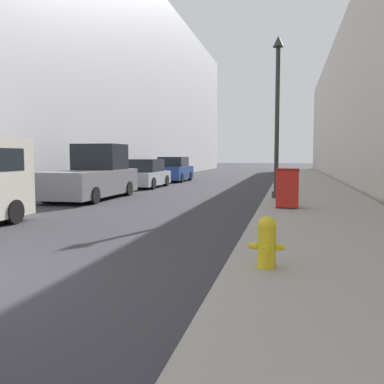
{
  "coord_description": "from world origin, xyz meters",
  "views": [
    {
      "loc": [
        5.09,
        -4.58,
        1.78
      ],
      "look_at": [
        0.23,
        16.88,
        -0.1
      ],
      "focal_mm": 40.0,
      "sensor_mm": 36.0,
      "label": 1
    }
  ],
  "objects": [
    {
      "name": "lamppost",
      "position": [
        4.62,
        12.03,
        3.58
      ],
      "size": [
        0.41,
        0.41,
        6.07
      ],
      "color": "#2D332D",
      "rests_on": "sidewalk_right"
    },
    {
      "name": "parked_sedan_far",
      "position": [
        -2.71,
        24.03,
        0.77
      ],
      "size": [
        1.98,
        4.27,
        1.69
      ],
      "color": "navy",
      "rests_on": "ground"
    },
    {
      "name": "fire_hydrant",
      "position": [
        4.8,
        1.59,
        0.55
      ],
      "size": [
        0.51,
        0.39,
        0.75
      ],
      "color": "yellow",
      "rests_on": "sidewalk_right"
    },
    {
      "name": "sidewalk_right",
      "position": [
        6.18,
        18.0,
        0.08
      ],
      "size": [
        3.98,
        60.0,
        0.16
      ],
      "color": "#9E998E",
      "rests_on": "ground"
    },
    {
      "name": "pickup_truck",
      "position": [
        -2.85,
        11.8,
        0.92
      ],
      "size": [
        2.17,
        5.51,
        2.27
      ],
      "color": "slate",
      "rests_on": "ground"
    },
    {
      "name": "building_left_glass",
      "position": [
        -10.98,
        26.0,
        7.32
      ],
      "size": [
        12.0,
        60.0,
        14.64
      ],
      "color": "#BCBCC1",
      "rests_on": "ground"
    },
    {
      "name": "parked_sedan_near",
      "position": [
        -2.74,
        18.17,
        0.72
      ],
      "size": [
        1.85,
        4.21,
        1.58
      ],
      "color": "#A3A8B2",
      "rests_on": "ground"
    },
    {
      "name": "trash_bin",
      "position": [
        5.05,
        8.97,
        0.79
      ],
      "size": [
        0.71,
        0.58,
        1.22
      ],
      "color": "red",
      "rests_on": "sidewalk_right"
    }
  ]
}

